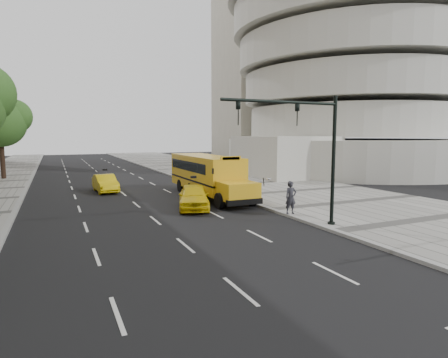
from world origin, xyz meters
name	(u,v)px	position (x,y,z in m)	size (l,w,h in m)	color
ground	(151,203)	(0.00, 0.00, 0.00)	(140.00, 140.00, 0.00)	black
sidewalk_museum	(300,191)	(12.00, 0.00, 0.07)	(12.00, 140.00, 0.15)	gray
curb_museum	(232,196)	(6.00, 0.00, 0.07)	(0.30, 140.00, 0.15)	gray
curb_far	(14,213)	(-8.00, 0.00, 0.07)	(0.30, 140.00, 0.15)	gray
guggenheim	(326,70)	(29.37, 18.51, 13.58)	(33.20, 42.20, 35.00)	silver
tree_c	(1,122)	(-10.41, 19.22, 5.86)	(5.58, 4.96, 8.29)	black
school_bus	(207,173)	(4.50, 1.30, 1.76)	(2.96, 11.56, 3.19)	gold
taxi_near	(194,196)	(1.97, -2.83, 0.76)	(1.80, 4.48, 1.53)	yellow
taxi_far	(105,183)	(-2.12, 6.60, 0.69)	(1.46, 4.19, 1.38)	yellow
pedestrian	(291,198)	(6.15, -7.17, 1.07)	(0.67, 0.44, 1.84)	#2A2A31
traffic_signal	(310,145)	(5.19, -10.03, 4.09)	(6.18, 0.36, 6.40)	black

